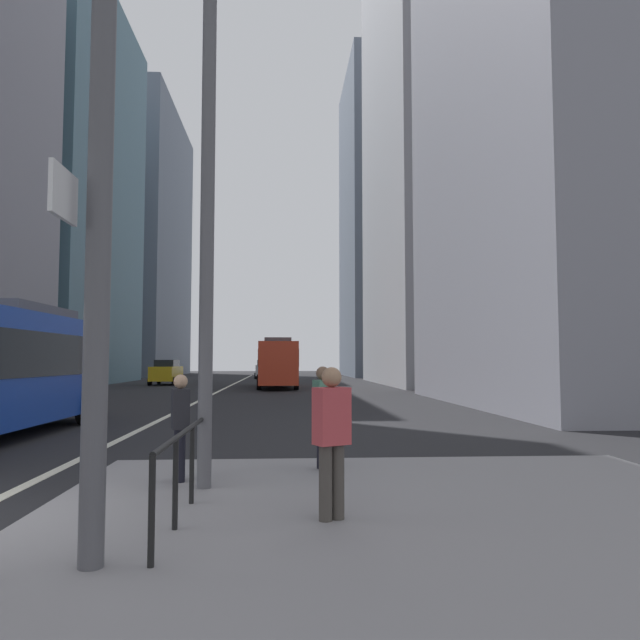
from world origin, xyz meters
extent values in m
plane|color=black|center=(0.00, 20.00, 0.00)|extent=(160.00, 160.00, 0.00)
cube|color=gray|center=(5.50, -1.00, 0.07)|extent=(9.00, 10.00, 0.15)
cube|color=beige|center=(0.00, 30.00, 0.01)|extent=(0.20, 80.00, 0.01)
cube|color=slate|center=(-16.00, 42.68, 15.92)|extent=(12.34, 20.40, 31.84)
cube|color=slate|center=(-16.00, 70.98, 16.89)|extent=(12.56, 24.51, 33.78)
cube|color=#9E9EA3|center=(17.00, 41.55, 24.37)|extent=(10.40, 20.68, 48.74)
cube|color=slate|center=(17.00, 65.88, 18.77)|extent=(10.73, 17.92, 37.54)
cube|color=#4C4C51|center=(-3.21, 9.69, 3.25)|extent=(1.83, 4.00, 0.30)
cylinder|color=black|center=(-1.97, 11.54, 0.50)|extent=(0.32, 1.01, 1.00)
cylinder|color=black|center=(-4.37, 11.58, 0.50)|extent=(0.32, 1.01, 1.00)
cube|color=red|center=(3.50, 35.96, 1.73)|extent=(2.83, 11.70, 2.75)
cube|color=black|center=(3.50, 35.96, 2.07)|extent=(2.87, 11.47, 1.10)
cube|color=#4C4C51|center=(3.55, 34.21, 3.25)|extent=(1.87, 4.24, 0.30)
cylinder|color=black|center=(2.19, 39.64, 0.50)|extent=(0.33, 1.01, 1.00)
cylinder|color=black|center=(4.59, 39.71, 0.50)|extent=(0.33, 1.01, 1.00)
cylinder|color=black|center=(2.41, 32.20, 0.50)|extent=(0.33, 1.01, 1.00)
cylinder|color=black|center=(4.81, 32.27, 0.50)|extent=(0.33, 1.01, 1.00)
cube|color=gold|center=(-5.15, 40.88, 0.87)|extent=(1.93, 4.36, 1.10)
cube|color=black|center=(-5.15, 41.03, 1.68)|extent=(1.57, 2.37, 0.52)
cylinder|color=black|center=(-4.29, 39.39, 0.32)|extent=(0.24, 0.65, 0.64)
cylinder|color=black|center=(-6.11, 39.45, 0.32)|extent=(0.24, 0.65, 0.64)
cylinder|color=black|center=(-4.20, 42.31, 0.32)|extent=(0.24, 0.65, 0.64)
cylinder|color=black|center=(-6.01, 42.37, 0.32)|extent=(0.24, 0.65, 0.64)
cube|color=silver|center=(2.08, 56.00, 0.87)|extent=(1.79, 4.03, 1.10)
cube|color=black|center=(2.08, 55.85, 1.68)|extent=(1.50, 2.18, 0.52)
cylinder|color=black|center=(1.16, 57.36, 0.32)|extent=(0.22, 0.64, 0.64)
cylinder|color=black|center=(2.98, 57.37, 0.32)|extent=(0.22, 0.64, 0.64)
cylinder|color=black|center=(1.18, 54.63, 0.32)|extent=(0.22, 0.64, 0.64)
cylinder|color=black|center=(2.99, 54.64, 0.32)|extent=(0.22, 0.64, 0.64)
cylinder|color=#515156|center=(2.29, -1.64, 3.15)|extent=(0.22, 0.22, 6.00)
cube|color=white|center=(2.04, -1.82, 3.35)|extent=(0.04, 0.60, 0.44)
cylinder|color=#56565B|center=(2.84, 1.56, 4.15)|extent=(0.20, 0.20, 8.00)
cylinder|color=black|center=(2.80, -1.67, 0.62)|extent=(0.06, 0.06, 0.95)
cylinder|color=black|center=(2.80, -0.51, 0.62)|extent=(0.06, 0.06, 0.95)
cylinder|color=black|center=(2.80, 0.64, 0.62)|extent=(0.06, 0.06, 0.95)
cylinder|color=black|center=(2.80, 1.80, 0.62)|extent=(0.06, 0.06, 0.95)
cylinder|color=black|center=(2.80, 0.06, 1.10)|extent=(0.06, 3.46, 0.06)
cylinder|color=black|center=(4.61, 2.81, 0.56)|extent=(0.15, 0.15, 0.82)
cylinder|color=black|center=(4.56, 2.96, 0.56)|extent=(0.15, 0.15, 0.82)
cube|color=#4C7F66|center=(4.58, 2.89, 1.28)|extent=(0.33, 0.43, 0.63)
sphere|color=brown|center=(4.58, 2.89, 1.71)|extent=(0.22, 0.22, 0.22)
cylinder|color=#423D38|center=(4.55, -0.20, 0.56)|extent=(0.15, 0.15, 0.83)
cylinder|color=#423D38|center=(4.40, -0.27, 0.56)|extent=(0.15, 0.15, 0.83)
cube|color=#B73D42|center=(4.48, -0.23, 1.30)|extent=(0.45, 0.39, 0.64)
sphere|color=#9E7556|center=(4.48, -0.23, 1.73)|extent=(0.23, 0.23, 0.23)
cylinder|color=black|center=(2.39, 2.13, 0.53)|extent=(0.15, 0.15, 0.76)
cylinder|color=black|center=(2.43, 1.98, 0.53)|extent=(0.15, 0.15, 0.76)
cube|color=#232328|center=(2.41, 2.06, 1.21)|extent=(0.33, 0.43, 0.59)
sphere|color=tan|center=(2.41, 2.06, 1.61)|extent=(0.21, 0.21, 0.21)
camera|label=1|loc=(3.92, -7.05, 1.92)|focal=33.90mm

